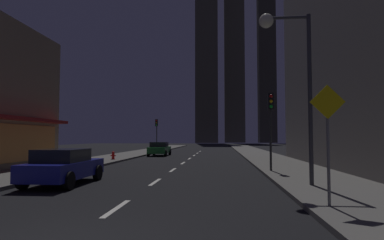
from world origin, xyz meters
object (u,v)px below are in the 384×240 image
at_px(traffic_light_near_right, 271,114).
at_px(traffic_light_far_left, 157,128).
at_px(car_parked_near, 64,166).
at_px(street_lamp_right, 287,56).
at_px(car_parked_far, 159,149).
at_px(fire_hydrant_far_left, 113,156).
at_px(pedestrian_crossing_sign, 328,134).

height_order(traffic_light_near_right, traffic_light_far_left, same).
distance_m(car_parked_near, street_lamp_right, 9.97).
bearing_deg(car_parked_far, street_lamp_right, -67.11).
bearing_deg(traffic_light_near_right, street_lamp_right, -91.36).
bearing_deg(traffic_light_near_right, traffic_light_far_left, 114.54).
bearing_deg(traffic_light_far_left, traffic_light_near_right, -65.46).
relative_size(traffic_light_far_left, street_lamp_right, 0.64).
bearing_deg(traffic_light_far_left, car_parked_far, -76.49).
distance_m(car_parked_far, street_lamp_right, 23.49).
height_order(car_parked_near, fire_hydrant_far_left, car_parked_near).
xyz_separation_m(traffic_light_far_left, street_lamp_right, (10.88, -29.18, 1.87)).
height_order(car_parked_near, car_parked_far, same).
relative_size(fire_hydrant_far_left, traffic_light_near_right, 0.16).
bearing_deg(car_parked_far, car_parked_near, -90.00).
relative_size(traffic_light_near_right, pedestrian_crossing_sign, 1.33).
xyz_separation_m(car_parked_far, pedestrian_crossing_sign, (9.20, -25.09, 1.28)).
height_order(fire_hydrant_far_left, street_lamp_right, street_lamp_right).
bearing_deg(car_parked_near, fire_hydrant_far_left, 100.06).
bearing_deg(street_lamp_right, car_parked_far, 112.89).
bearing_deg(fire_hydrant_far_left, car_parked_far, 74.02).
height_order(traffic_light_near_right, street_lamp_right, street_lamp_right).
bearing_deg(pedestrian_crossing_sign, traffic_light_near_right, 90.64).
bearing_deg(fire_hydrant_far_left, car_parked_near, -79.94).
relative_size(car_parked_near, car_parked_far, 1.00).
xyz_separation_m(car_parked_far, traffic_light_near_right, (9.10, -16.19, 2.45)).
relative_size(car_parked_far, pedestrian_crossing_sign, 1.34).
xyz_separation_m(car_parked_near, traffic_light_far_left, (-1.90, 28.91, 2.45)).
height_order(car_parked_far, pedestrian_crossing_sign, pedestrian_crossing_sign).
bearing_deg(traffic_light_far_left, fire_hydrant_far_left, -91.44).
xyz_separation_m(car_parked_near, traffic_light_near_right, (9.10, 4.81, 2.45)).
distance_m(traffic_light_far_left, pedestrian_crossing_sign, 34.84).
relative_size(fire_hydrant_far_left, pedestrian_crossing_sign, 0.21).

